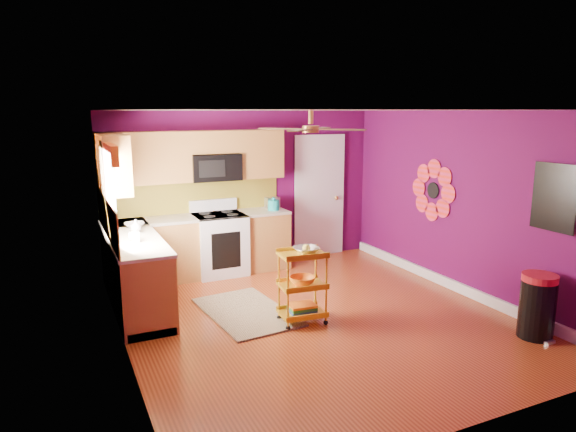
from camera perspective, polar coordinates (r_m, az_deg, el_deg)
name	(u,v)px	position (r m, az deg, el deg)	size (l,w,h in m)	color
ground	(317,317)	(6.45, 3.19, -11.14)	(5.00, 5.00, 0.00)	maroon
room_envelope	(320,186)	(6.02, 3.59, 3.38)	(4.54, 5.04, 2.52)	#510943
lower_cabinets	(173,258)	(7.50, -12.62, -4.61)	(2.81, 2.31, 0.94)	#9B642A
electric_range	(219,243)	(8.01, -7.62, -3.03)	(0.76, 0.66, 1.13)	white
upper_cabinetry	(171,160)	(7.61, -12.89, 6.09)	(2.80, 2.30, 1.26)	#9B642A
left_window	(108,177)	(6.36, -19.33, 4.14)	(0.08, 1.35, 1.08)	white
panel_door	(319,197)	(8.89, 3.49, 2.08)	(0.95, 0.11, 2.15)	white
right_wall_art	(482,193)	(7.11, 20.74, 2.38)	(0.04, 2.74, 1.04)	black
ceiling_fan	(311,128)	(6.13, 2.55, 9.71)	(1.01, 1.01, 0.26)	#BF8C3F
shag_rug	(246,312)	(6.59, -4.65, -10.56)	(0.92, 1.50, 0.02)	#312110
rolling_cart	(303,283)	(6.12, 1.67, -7.44)	(0.57, 0.44, 0.96)	gold
trash_can	(537,306)	(6.41, 25.96, -8.98)	(0.41, 0.43, 0.73)	black
teal_kettle	(274,205)	(8.16, -1.62, 1.24)	(0.18, 0.18, 0.21)	teal
toaster	(272,203)	(8.34, -1.77, 1.50)	(0.22, 0.15, 0.18)	beige
soap_bottle_a	(136,235)	(6.44, -16.56, -2.00)	(0.08, 0.08, 0.18)	#EA3F72
soap_bottle_b	(136,226)	(6.95, -16.55, -1.05)	(0.14, 0.14, 0.17)	white
counter_dish	(134,225)	(7.27, -16.70, -0.96)	(0.27, 0.27, 0.07)	white
counter_cup	(134,236)	(6.53, -16.74, -2.18)	(0.13, 0.13, 0.11)	white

